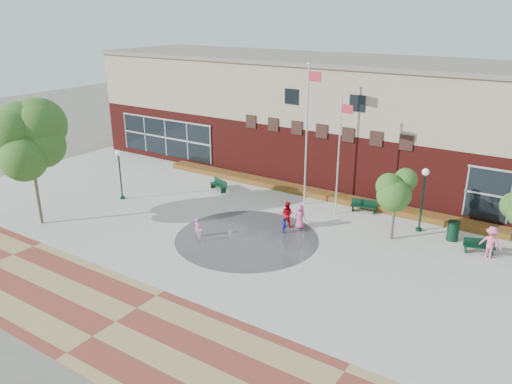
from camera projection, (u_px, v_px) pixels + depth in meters
The scene contains 23 objects.
ground at pixel (215, 258), 26.90m from camera, with size 120.00×120.00×0.00m, color #666056.
plaza_concrete at pixel (256, 232), 30.04m from camera, with size 46.00×18.00×0.01m, color #A8A8A0.
paver_band at pixel (116, 322), 21.39m from camera, with size 46.00×6.00×0.01m, color brown.
splash_pad at pixel (247, 238), 29.25m from camera, with size 8.40×8.40×0.01m, color #383A3D.
library_building at pixel (350, 118), 39.04m from camera, with size 44.40×10.40×9.20m.
flower_bed at pixel (314, 196), 36.01m from camera, with size 26.00×1.20×0.40m, color #A31E10.
flagpole_left at pixel (307, 129), 32.57m from camera, with size 1.10×0.33×9.54m.
flagpole_right at pixel (339, 151), 31.27m from camera, with size 0.93×0.30×7.70m.
lamp_left at pixel (120, 169), 34.66m from camera, with size 0.38×0.38×3.57m.
lamp_right at pixel (423, 193), 29.42m from camera, with size 0.42×0.42×3.96m.
bench_left at pixel (218, 187), 36.96m from camera, with size 1.76×1.04×0.86m.
bench_mid at pixel (363, 208), 32.98m from camera, with size 1.73×0.79×0.84m.
bench_right at pixel (479, 249), 27.38m from camera, with size 1.69×1.00×0.82m.
trash_can at pixel (453, 231), 28.83m from camera, with size 0.71×0.71×1.17m.
tree_big_left at pixel (29, 143), 29.57m from camera, with size 4.52×4.52×7.23m.
tree_mid at pixel (396, 190), 28.14m from camera, with size 2.50×2.50×4.23m.
water_jet_a at pixel (199, 242), 28.84m from camera, with size 0.36×0.36×0.71m, color white.
water_jet_b at pixel (230, 238), 29.31m from camera, with size 0.19×0.19×0.42m, color white.
child_splash at pixel (197, 228), 29.27m from camera, with size 0.43×0.28×1.17m, color #E35BC1.
adult_red at pixel (287, 214), 30.59m from camera, with size 0.80×0.62×1.64m, color #B80715.
adult_pink at pixel (300, 217), 30.36m from camera, with size 0.75×0.49×1.54m, color #C34D80.
child_blue at pixel (284, 226), 29.76m from camera, with size 0.58×0.24×1.00m, color #232CB9.
person_bench at pixel (491, 242), 26.69m from camera, with size 1.16×0.67×1.80m, color #E95B92.
Camera 1 is at (15.02, -18.91, 12.57)m, focal length 35.00 mm.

